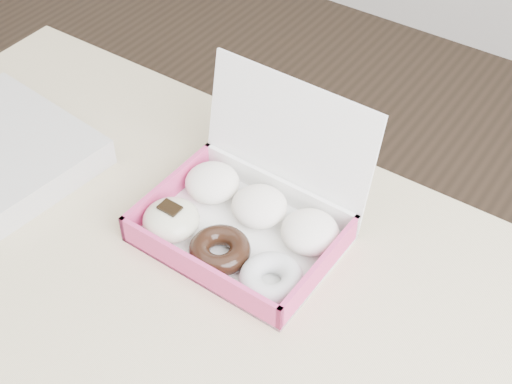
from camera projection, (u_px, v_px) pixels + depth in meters
The scene contains 3 objects.
table at pixel (150, 334), 0.97m from camera, with size 1.20×0.80×0.75m.
donut_box at pixel (245, 216), 0.98m from camera, with size 0.27×0.24×0.19m.
newspapers at pixel (0, 149), 1.10m from camera, with size 0.28×0.22×0.04m, color silver.
Camera 1 is at (0.44, -0.38, 1.49)m, focal length 50.00 mm.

